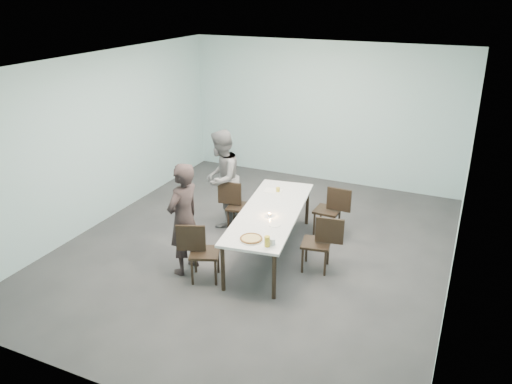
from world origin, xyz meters
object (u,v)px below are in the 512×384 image
at_px(tealight, 270,215).
at_px(amber_tumbler, 278,190).
at_px(chair_far_left, 236,203).
at_px(chair_near_right, 322,240).
at_px(water_tumbler, 273,242).
at_px(side_plate, 275,225).
at_px(table, 271,214).
at_px(diner_far, 221,178).
at_px(beer_glass, 267,241).
at_px(pizza, 251,239).
at_px(chair_far_right, 332,207).
at_px(diner_near, 184,219).
at_px(chair_near_left, 199,248).

relative_size(tealight, amber_tumbler, 0.70).
bearing_deg(chair_far_left, tealight, -47.80).
height_order(chair_near_right, water_tumbler, chair_near_right).
bearing_deg(side_plate, table, 119.50).
distance_m(diner_far, water_tumbler, 2.36).
bearing_deg(beer_glass, pizza, 163.87).
bearing_deg(table, pizza, -82.77).
height_order(chair_far_right, beer_glass, beer_glass).
bearing_deg(diner_far, amber_tumbler, 86.92).
bearing_deg(water_tumbler, tealight, 115.02).
bearing_deg(diner_near, water_tumbler, 98.79).
relative_size(chair_far_left, pizza, 2.56).
bearing_deg(diner_near, pizza, 99.00).
relative_size(pizza, tealight, 6.07).
distance_m(pizza, tealight, 0.82).
relative_size(side_plate, amber_tumbler, 2.25).
distance_m(table, diner_far, 1.40).
xyz_separation_m(side_plate, tealight, (-0.18, 0.26, 0.02)).
height_order(pizza, tealight, tealight).
height_order(chair_far_right, side_plate, chair_far_right).
bearing_deg(chair_near_right, chair_far_right, -90.09).
relative_size(chair_near_right, tealight, 15.54).
bearing_deg(tealight, water_tumbler, -64.98).
bearing_deg(water_tumbler, amber_tumbler, 109.68).
xyz_separation_m(diner_far, side_plate, (1.47, -1.10, -0.12)).
bearing_deg(pizza, water_tumbler, -0.63).
xyz_separation_m(table, chair_far_left, (-0.90, 0.57, -0.19)).
relative_size(chair_far_right, side_plate, 4.83).
height_order(chair_near_right, diner_far, diner_far).
xyz_separation_m(chair_near_left, side_plate, (0.90, 0.69, 0.25)).
xyz_separation_m(pizza, side_plate, (0.12, 0.56, -0.01)).
bearing_deg(chair_far_right, chair_near_right, 100.97).
height_order(diner_near, beer_glass, diner_near).
distance_m(chair_near_right, tealight, 0.87).
bearing_deg(chair_near_right, chair_near_left, 23.55).
bearing_deg(side_plate, beer_glass, -76.68).
distance_m(chair_far_left, diner_far, 0.50).
bearing_deg(diner_far, pizza, 29.94).
relative_size(chair_far_left, diner_far, 0.50).
bearing_deg(chair_far_right, water_tumbler, 85.03).
distance_m(chair_far_left, chair_near_right, 1.92).
relative_size(water_tumbler, amber_tumbler, 1.12).
distance_m(chair_near_left, beer_glass, 1.10).
bearing_deg(diner_far, chair_far_right, 92.69).
relative_size(chair_far_left, chair_far_right, 1.00).
bearing_deg(chair_far_left, water_tumbler, -59.34).
distance_m(chair_near_left, tealight, 1.21).
bearing_deg(diner_near, side_plate, 123.86).
height_order(chair_far_left, chair_near_right, same).
bearing_deg(chair_near_left, water_tumbler, -15.96).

